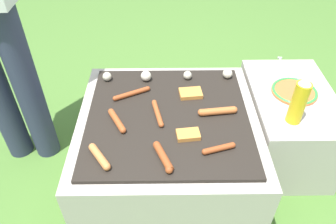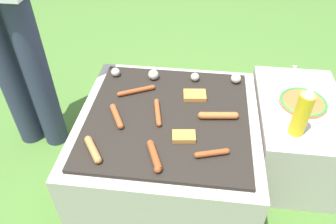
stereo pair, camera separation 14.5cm
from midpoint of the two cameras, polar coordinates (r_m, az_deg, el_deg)
name	(u,v)px [view 1 (the left image)]	position (r m, az deg, el deg)	size (l,w,h in m)	color
ground_plane	(168,170)	(1.74, -2.41, -10.25)	(14.00, 14.00, 0.00)	#47702D
grill	(168,145)	(1.60, -2.60, -5.95)	(0.81, 0.81, 0.39)	#B2AA9E
side_ledge	(285,124)	(1.79, 17.61, -2.03)	(0.39, 0.62, 0.39)	#B2AA9E
sausage_back_left	(163,157)	(1.27, -4.12, -7.95)	(0.08, 0.16, 0.03)	#93421E
sausage_front_right	(158,113)	(1.46, -4.66, -0.31)	(0.06, 0.18, 0.02)	#A34C23
sausage_back_center	(219,148)	(1.31, 5.72, -6.49)	(0.14, 0.06, 0.02)	#93421E
sausage_back_right	(218,111)	(1.46, 5.87, 0.02)	(0.18, 0.05, 0.03)	#B7602D
sausage_mid_right	(117,121)	(1.44, -11.75, -1.61)	(0.09, 0.15, 0.03)	#A34C23
sausage_front_center	(99,157)	(1.31, -15.01, -7.66)	(0.10, 0.13, 0.03)	#C6753D
sausage_mid_left	(132,93)	(1.58, -8.96, 3.10)	(0.17, 0.10, 0.02)	#93421E
bread_slice_right	(188,135)	(1.36, 0.49, -4.10)	(0.10, 0.07, 0.02)	#D18438
bread_slice_left	(191,93)	(1.57, 1.34, 3.18)	(0.11, 0.09, 0.02)	#D18438
mushroom_row	(168,75)	(1.67, -2.48, 6.32)	(0.66, 0.07, 0.05)	beige
plate_colorful	(294,91)	(1.67, 18.89, 3.34)	(0.22, 0.22, 0.02)	orange
condiment_bottle	(299,101)	(1.44, 19.25, 1.69)	(0.06, 0.06, 0.23)	gold
fork_utensil	(282,67)	(1.84, 17.15, 7.40)	(0.05, 0.22, 0.01)	silver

